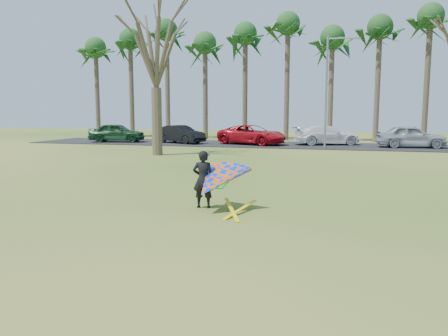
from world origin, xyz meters
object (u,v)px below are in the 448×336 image
(car_0, at_px, (117,133))
(car_1, at_px, (180,134))
(streetlight, at_px, (329,87))
(bare_tree_left, at_px, (155,43))
(car_4, at_px, (411,136))
(car_3, at_px, (327,135))
(kite_flyer, at_px, (214,181))
(car_2, at_px, (252,135))

(car_0, distance_m, car_1, 5.85)
(streetlight, height_order, car_1, streetlight)
(bare_tree_left, xyz_separation_m, streetlight, (10.16, 7.00, -2.45))
(car_4, bearing_deg, car_3, 74.57)
(streetlight, relative_size, kite_flyer, 3.35)
(bare_tree_left, distance_m, car_2, 11.98)
(car_1, relative_size, car_2, 0.80)
(bare_tree_left, distance_m, streetlight, 12.58)
(car_0, distance_m, kite_flyer, 27.80)
(bare_tree_left, relative_size, car_0, 2.02)
(streetlight, bearing_deg, car_1, 169.55)
(streetlight, bearing_deg, bare_tree_left, -145.43)
(streetlight, xyz_separation_m, car_0, (-18.05, 2.03, -3.59))
(car_0, bearing_deg, car_1, -100.83)
(bare_tree_left, height_order, car_2, bare_tree_left)
(car_2, height_order, car_3, car_2)
(bare_tree_left, height_order, streetlight, bare_tree_left)
(car_2, relative_size, car_4, 1.16)
(streetlight, relative_size, car_2, 1.41)
(streetlight, height_order, car_0, streetlight)
(car_1, height_order, car_4, car_4)
(car_1, distance_m, car_2, 6.16)
(streetlight, relative_size, car_3, 1.51)
(car_1, bearing_deg, kite_flyer, -133.42)
(bare_tree_left, xyz_separation_m, car_0, (-7.89, 9.03, -6.04))
(bare_tree_left, xyz_separation_m, car_3, (9.97, 10.74, -6.09))
(car_0, relative_size, kite_flyer, 2.01)
(bare_tree_left, xyz_separation_m, car_2, (4.11, 9.47, -6.07))
(car_2, bearing_deg, streetlight, -93.27)
(bare_tree_left, distance_m, car_0, 13.43)
(car_1, bearing_deg, car_0, 115.34)
(car_0, xyz_separation_m, kite_flyer, (15.84, -22.85, -0.03))
(bare_tree_left, distance_m, car_3, 15.87)
(kite_flyer, bearing_deg, car_0, 124.74)
(bare_tree_left, height_order, kite_flyer, bare_tree_left)
(car_3, bearing_deg, kite_flyer, 155.57)
(car_1, distance_m, kite_flyer, 25.14)
(streetlight, xyz_separation_m, kite_flyer, (-2.21, -20.82, -3.62))
(car_2, relative_size, kite_flyer, 2.38)
(bare_tree_left, relative_size, car_2, 1.71)
(car_4, distance_m, kite_flyer, 24.85)
(car_2, bearing_deg, car_4, -70.23)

